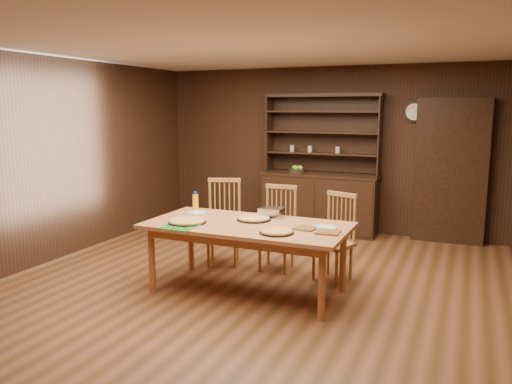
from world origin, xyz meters
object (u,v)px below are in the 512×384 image
at_px(chair_left, 224,218).
at_px(juice_bottle, 195,202).
at_px(china_hutch, 320,195).
at_px(chair_center, 279,225).
at_px(chair_right, 336,234).
at_px(dining_table, 247,230).

distance_m(chair_left, juice_bottle, 0.58).
xyz_separation_m(china_hutch, chair_center, (0.05, -1.97, -0.05)).
relative_size(chair_left, chair_right, 1.07).
xyz_separation_m(china_hutch, dining_table, (0.03, -2.87, 0.09)).
xyz_separation_m(chair_right, juice_bottle, (-1.60, -0.43, 0.33)).
xyz_separation_m(dining_table, chair_right, (0.77, 0.79, -0.15)).
height_order(china_hutch, chair_right, china_hutch).
xyz_separation_m(dining_table, juice_bottle, (-0.84, 0.36, 0.18)).
height_order(china_hutch, dining_table, china_hutch).
bearing_deg(chair_center, chair_left, -177.32).
xyz_separation_m(china_hutch, juice_bottle, (-0.80, -2.51, 0.26)).
bearing_deg(juice_bottle, chair_right, 15.18).
distance_m(chair_left, chair_center, 0.73).
relative_size(chair_center, chair_right, 1.02).
bearing_deg(chair_left, chair_right, -21.70).
distance_m(dining_table, chair_right, 1.11).
relative_size(china_hutch, chair_right, 2.17).
bearing_deg(dining_table, juice_bottle, 156.73).
bearing_deg(chair_right, dining_table, -114.72).
bearing_deg(chair_right, chair_left, -162.72).
distance_m(chair_left, chair_right, 1.48).
relative_size(china_hutch, juice_bottle, 9.47).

